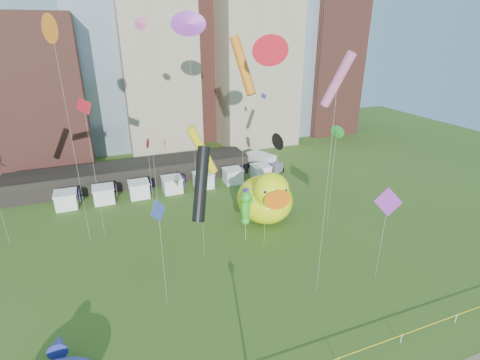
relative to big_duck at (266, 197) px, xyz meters
name	(u,v)px	position (x,y,z in m)	size (l,w,h in m)	color
skyline	(145,41)	(-8.18, 38.91, 17.98)	(101.00, 23.00, 68.00)	brown
pavilion	(134,173)	(-14.43, 19.85, -1.86)	(38.00, 6.00, 3.20)	black
vendor_tents	(172,185)	(-9.41, 13.85, -2.36)	(33.24, 2.80, 2.40)	white
big_duck	(266,197)	(0.00, 0.00, 0.00)	(8.35, 10.34, 7.55)	#EBFF0D
small_duck	(277,193)	(3.99, 4.68, -2.03)	(3.11, 4.11, 3.13)	white
seahorse_green	(246,205)	(-4.22, -3.49, 1.21)	(1.62, 1.92, 6.43)	silver
seahorse_purple	(247,200)	(-2.61, 0.12, 0.05)	(1.39, 1.71, 5.15)	silver
box_truck	(264,162)	(7.85, 17.59, -2.01)	(4.74, 7.07, 2.83)	silver
kite_0	(147,144)	(-13.16, 8.55, 6.16)	(0.55, 1.21, 10.29)	silver
kite_1	(338,80)	(-1.21, -14.23, 16.23)	(1.78, 2.57, 21.85)	silver
kite_2	(201,184)	(-9.70, -4.70, 5.20)	(3.39, 4.42, 12.42)	silver
kite_3	(337,132)	(7.61, -2.99, 8.55)	(0.41, 1.50, 12.80)	silver
kite_5	(264,97)	(4.16, 10.32, 10.78)	(0.52, 1.94, 14.73)	silver
kite_6	(243,66)	(-2.99, 0.64, 16.13)	(2.45, 3.83, 22.76)	silver
kite_7	(188,24)	(-7.29, 7.15, 20.44)	(2.73, 1.33, 25.33)	silver
kite_8	(84,106)	(-19.84, 4.09, 12.27)	(1.71, 3.97, 16.39)	silver
kite_9	(141,27)	(-13.25, 2.98, 20.08)	(0.84, 1.12, 24.46)	silver
kite_10	(278,142)	(2.95, 2.89, 6.29)	(0.32, 2.16, 10.84)	silver
kite_12	(202,150)	(-6.57, 5.85, 5.30)	(4.14, 1.53, 12.22)	silver
kite_13	(158,212)	(-15.00, -10.80, 5.93)	(1.47, 1.74, 10.67)	silver
kite_14	(51,29)	(-21.49, 3.25, 19.87)	(1.43, 2.65, 24.74)	silver
kite_15	(388,203)	(5.51, -14.62, 4.91)	(3.01, 0.54, 9.96)	silver
kite_16	(270,51)	(-2.49, -4.95, 17.96)	(2.91, 0.94, 22.89)	silver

